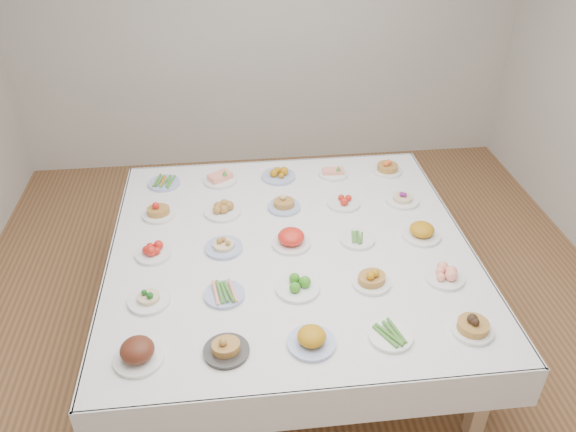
{
  "coord_description": "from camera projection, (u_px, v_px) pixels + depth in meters",
  "views": [
    {
      "loc": [
        -0.41,
        -2.97,
        2.94
      ],
      "look_at": [
        -0.06,
        0.05,
        0.88
      ],
      "focal_mm": 35.0,
      "sensor_mm": 36.0,
      "label": 1
    }
  ],
  "objects": [
    {
      "name": "room_envelope",
      "position": [
        301.0,
        78.0,
        3.1
      ],
      "size": [
        5.02,
        5.02,
        2.81
      ],
      "color": "#8E5F3B",
      "rests_on": "ground"
    },
    {
      "name": "display_table",
      "position": [
        291.0,
        253.0,
        3.66
      ],
      "size": [
        2.32,
        2.32,
        0.75
      ],
      "color": "white",
      "rests_on": "ground"
    },
    {
      "name": "dish_0",
      "position": [
        137.0,
        351.0,
        2.79
      ],
      "size": [
        0.25,
        0.25,
        0.14
      ],
      "color": "white",
      "rests_on": "display_table"
    },
    {
      "name": "dish_1",
      "position": [
        226.0,
        345.0,
        2.84
      ],
      "size": [
        0.23,
        0.23,
        0.12
      ],
      "color": "#2E2B29",
      "rests_on": "display_table"
    },
    {
      "name": "dish_2",
      "position": [
        312.0,
        337.0,
        2.88
      ],
      "size": [
        0.25,
        0.25,
        0.13
      ],
      "color": "#4C66B2",
      "rests_on": "display_table"
    },
    {
      "name": "dish_3",
      "position": [
        391.0,
        334.0,
        2.94
      ],
      "size": [
        0.26,
        0.23,
        0.06
      ],
      "color": "white",
      "rests_on": "display_table"
    },
    {
      "name": "dish_4",
      "position": [
        473.0,
        324.0,
        2.96
      ],
      "size": [
        0.22,
        0.22,
        0.12
      ],
      "color": "white",
      "rests_on": "display_table"
    },
    {
      "name": "dish_5",
      "position": [
        148.0,
        296.0,
        3.15
      ],
      "size": [
        0.24,
        0.24,
        0.11
      ],
      "color": "white",
      "rests_on": "display_table"
    },
    {
      "name": "dish_6",
      "position": [
        224.0,
        293.0,
        3.21
      ],
      "size": [
        0.23,
        0.23,
        0.06
      ],
      "color": "#4C66B2",
      "rests_on": "display_table"
    },
    {
      "name": "dish_7",
      "position": [
        298.0,
        284.0,
        3.24
      ],
      "size": [
        0.25,
        0.25,
        0.1
      ],
      "color": "white",
      "rests_on": "display_table"
    },
    {
      "name": "dish_8",
      "position": [
        372.0,
        276.0,
        3.27
      ],
      "size": [
        0.23,
        0.22,
        0.13
      ],
      "color": "white",
      "rests_on": "display_table"
    },
    {
      "name": "dish_9",
      "position": [
        445.0,
        274.0,
        3.32
      ],
      "size": [
        0.23,
        0.23,
        0.1
      ],
      "color": "white",
      "rests_on": "display_table"
    },
    {
      "name": "dish_10",
      "position": [
        153.0,
        250.0,
        3.51
      ],
      "size": [
        0.23,
        0.23,
        0.09
      ],
      "color": "white",
      "rests_on": "display_table"
    },
    {
      "name": "dish_11",
      "position": [
        224.0,
        243.0,
        3.56
      ],
      "size": [
        0.24,
        0.24,
        0.12
      ],
      "color": "#4C66B2",
      "rests_on": "display_table"
    },
    {
      "name": "dish_12",
      "position": [
        291.0,
        236.0,
        3.59
      ],
      "size": [
        0.25,
        0.25,
        0.14
      ],
      "color": "white",
      "rests_on": "display_table"
    },
    {
      "name": "dish_13",
      "position": [
        357.0,
        239.0,
        3.65
      ],
      "size": [
        0.23,
        0.23,
        0.05
      ],
      "color": "white",
      "rests_on": "display_table"
    },
    {
      "name": "dish_14",
      "position": [
        422.0,
        229.0,
        3.66
      ],
      "size": [
        0.25,
        0.25,
        0.14
      ],
      "color": "white",
      "rests_on": "display_table"
    },
    {
      "name": "dish_15",
      "position": [
        158.0,
        209.0,
        3.87
      ],
      "size": [
        0.22,
        0.22,
        0.13
      ],
      "color": "white",
      "rests_on": "display_table"
    },
    {
      "name": "dish_16",
      "position": [
        222.0,
        208.0,
        3.91
      ],
      "size": [
        0.25,
        0.25,
        0.11
      ],
      "color": "white",
      "rests_on": "display_table"
    },
    {
      "name": "dish_17",
      "position": [
        284.0,
        201.0,
        3.95
      ],
      "size": [
        0.23,
        0.23,
        0.14
      ],
      "color": "#4C66B2",
      "rests_on": "display_table"
    },
    {
      "name": "dish_18",
      "position": [
        344.0,
        200.0,
        4.0
      ],
      "size": [
        0.23,
        0.23,
        0.1
      ],
      "color": "white",
      "rests_on": "display_table"
    },
    {
      "name": "dish_19",
      "position": [
        403.0,
        196.0,
        4.02
      ],
      "size": [
        0.23,
        0.23,
        0.12
      ],
      "color": "white",
      "rests_on": "display_table"
    },
    {
      "name": "dish_20",
      "position": [
        164.0,
        182.0,
        4.24
      ],
      "size": [
        0.23,
        0.23,
        0.05
      ],
      "color": "#4C66B2",
      "rests_on": "display_table"
    },
    {
      "name": "dish_21",
      "position": [
        220.0,
        176.0,
        4.27
      ],
      "size": [
        0.25,
        0.25,
        0.11
      ],
      "color": "white",
      "rests_on": "display_table"
    },
    {
      "name": "dish_22",
      "position": [
        278.0,
        173.0,
        4.32
      ],
      "size": [
        0.26,
        0.26,
        0.1
      ],
      "color": "#4C66B2",
      "rests_on": "display_table"
    },
    {
      "name": "dish_23",
      "position": [
        333.0,
        171.0,
        4.35
      ],
      "size": [
        0.22,
        0.22,
        0.09
      ],
      "color": "white",
      "rests_on": "display_table"
    },
    {
      "name": "dish_24",
      "position": [
        388.0,
        166.0,
        4.38
      ],
      "size": [
        0.22,
        0.22,
        0.12
      ],
      "color": "white",
      "rests_on": "display_table"
    }
  ]
}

